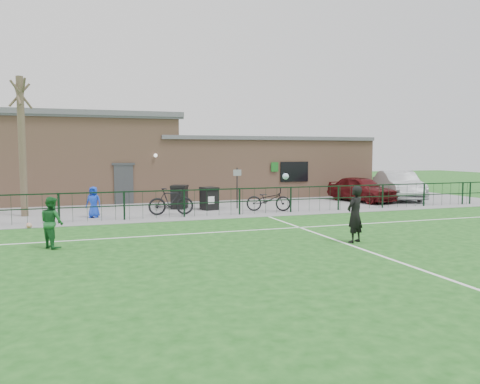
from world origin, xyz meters
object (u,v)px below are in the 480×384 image
object	(u,v)px
sign_post	(237,188)
ball_ground	(29,225)
bicycle_e	(269,199)
bare_tree	(22,147)
car_maroon	(361,189)
wheelie_bin_left	(179,198)
spectator_child	(94,202)
car_silver	(398,185)
wheelie_bin_right	(209,199)
bicycle_d	(171,201)
outfield_player	(52,222)

from	to	relation	value
sign_post	ball_ground	world-z (taller)	sign_post
bicycle_e	bare_tree	bearing A→B (deg)	101.70
car_maroon	ball_ground	size ratio (longest dim) A/B	19.98
wheelie_bin_left	sign_post	distance (m)	2.86
sign_post	spectator_child	distance (m)	6.86
car_silver	bicycle_e	world-z (taller)	car_silver
wheelie_bin_left	wheelie_bin_right	xyz separation A→B (m)	(1.28, -0.81, -0.03)
bare_tree	car_silver	xyz separation A→B (m)	(19.86, 0.68, -2.15)
wheelie_bin_left	sign_post	size ratio (longest dim) A/B	0.53
sign_post	bicycle_d	bearing A→B (deg)	-159.87
sign_post	car_maroon	bearing A→B (deg)	5.56
wheelie_bin_left	bicycle_e	distance (m)	4.40
bicycle_d	bare_tree	bearing A→B (deg)	79.55
bare_tree	car_maroon	size ratio (longest dim) A/B	1.43
bicycle_e	spectator_child	size ratio (longest dim) A/B	1.57
wheelie_bin_right	car_silver	bearing A→B (deg)	-8.40
bare_tree	wheelie_bin_left	xyz separation A→B (m)	(6.88, 0.42, -2.45)
wheelie_bin_left	car_silver	world-z (taller)	car_silver
bicycle_d	bicycle_e	size ratio (longest dim) A/B	0.96
car_silver	sign_post	bearing A→B (deg)	-154.39
wheelie_bin_left	outfield_player	distance (m)	9.54
sign_post	bicycle_d	xyz separation A→B (m)	(-3.51, -1.29, -0.40)
spectator_child	sign_post	bearing A→B (deg)	32.23
wheelie_bin_left	outfield_player	bearing A→B (deg)	-99.77
bare_tree	car_maroon	distance (m)	17.31
wheelie_bin_left	wheelie_bin_right	size ratio (longest dim) A/B	1.07
wheelie_bin_right	spectator_child	world-z (taller)	spectator_child
bicycle_e	car_silver	bearing A→B (deg)	-53.70
bicycle_e	spectator_child	world-z (taller)	spectator_child
car_maroon	outfield_player	xyz separation A→B (m)	(-15.64, -7.84, 0.02)
ball_ground	outfield_player	bearing A→B (deg)	-75.81
bicycle_d	bicycle_e	bearing A→B (deg)	-87.10
bicycle_d	wheelie_bin_left	bearing A→B (deg)	-16.28
bare_tree	ball_ground	bearing A→B (deg)	-81.79
bicycle_e	ball_ground	bearing A→B (deg)	120.49
car_silver	ball_ground	bearing A→B (deg)	-148.14
bicycle_d	bicycle_e	world-z (taller)	bicycle_d
wheelie_bin_left	bare_tree	bearing A→B (deg)	-152.06
sign_post	ball_ground	distance (m)	9.65
outfield_player	sign_post	bearing A→B (deg)	-81.14
wheelie_bin_right	bicycle_e	world-z (taller)	bicycle_e
ball_ground	bicycle_d	bearing A→B (deg)	17.90
outfield_player	ball_ground	bearing A→B (deg)	-18.27
bare_tree	bicycle_e	bearing A→B (deg)	-9.52
sign_post	bicycle_e	xyz separation A→B (m)	(1.08, -1.43, -0.46)
car_maroon	bicycle_d	size ratio (longest dim) A/B	2.11
ball_ground	bare_tree	bearing A→B (deg)	98.21
outfield_player	wheelie_bin_right	bearing A→B (deg)	-75.69
wheelie_bin_right	car_silver	xyz separation A→B (m)	(11.70, 1.07, 0.33)
bare_tree	outfield_player	distance (m)	7.94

